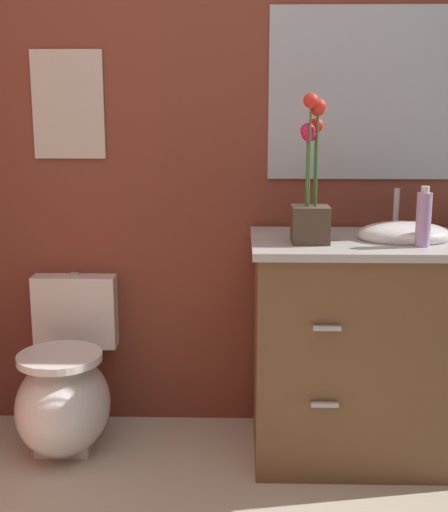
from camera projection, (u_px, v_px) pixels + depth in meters
name	position (u px, v px, depth m)	size (l,w,h in m)	color
wall_back	(281.00, 142.00, 2.95)	(3.98, 0.05, 2.50)	brown
toilet	(66.00, 391.00, 2.89)	(0.38, 0.59, 0.69)	white
vanity_cabinet	(368.00, 346.00, 2.79)	(0.94, 0.56, 1.08)	brown
flower_vase	(311.00, 194.00, 2.60)	(0.14, 0.14, 0.55)	#4C3D2D
soap_bottle	(424.00, 219.00, 2.54)	(0.06, 0.06, 0.22)	#B28CBF
wall_poster	(68.00, 105.00, 2.90)	(0.30, 0.01, 0.45)	beige
wall_mirror	(366.00, 94.00, 2.87)	(0.80, 0.01, 0.70)	#B2BCC6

